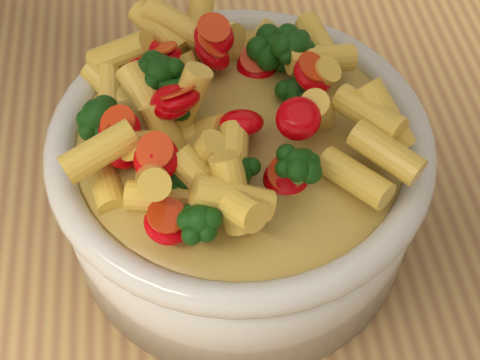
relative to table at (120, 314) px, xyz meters
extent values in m
cube|color=#A78147|center=(0.00, 0.00, 0.08)|extent=(1.20, 0.80, 0.04)
cylinder|color=silver|center=(0.10, 0.01, 0.15)|extent=(0.22, 0.22, 0.09)
ellipsoid|color=silver|center=(0.10, 0.01, 0.12)|extent=(0.21, 0.21, 0.03)
torus|color=silver|center=(0.10, 0.01, 0.19)|extent=(0.23, 0.23, 0.02)
ellipsoid|color=gold|center=(0.10, 0.01, 0.19)|extent=(0.20, 0.20, 0.02)
camera|label=1|loc=(0.07, -0.25, 0.49)|focal=50.00mm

